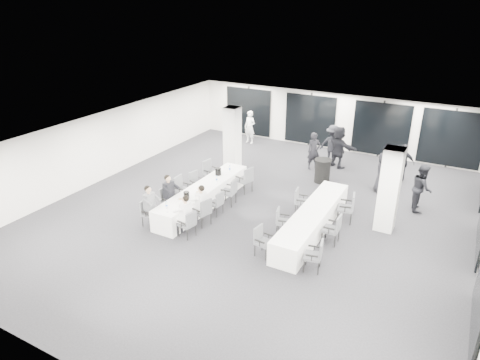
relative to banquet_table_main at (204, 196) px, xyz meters
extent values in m
cube|color=black|center=(1.97, 0.40, -0.39)|extent=(14.00, 16.00, 0.02)
cube|color=white|center=(1.97, 0.40, 2.43)|extent=(14.00, 16.00, 0.02)
cube|color=silver|center=(-5.04, 0.40, 1.02)|extent=(0.02, 16.00, 2.80)
cube|color=silver|center=(1.97, 8.41, 1.02)|extent=(14.00, 0.02, 2.80)
cube|color=silver|center=(1.97, -7.61, 1.02)|extent=(14.00, 0.02, 2.80)
cube|color=black|center=(1.97, 8.34, 0.98)|extent=(13.60, 0.06, 2.50)
cube|color=silver|center=(-0.83, 3.60, 1.02)|extent=(0.60, 0.60, 2.80)
cube|color=silver|center=(6.17, 1.40, 1.02)|extent=(0.60, 0.60, 2.80)
cube|color=white|center=(0.00, 0.00, 0.00)|extent=(0.90, 5.00, 0.75)
cube|color=white|center=(4.13, 0.10, 0.00)|extent=(0.90, 5.00, 0.75)
cylinder|color=black|center=(3.11, 4.13, 0.11)|extent=(0.62, 0.62, 0.97)
cylinder|color=black|center=(3.11, 4.13, 0.60)|extent=(0.71, 0.71, 0.02)
cube|color=#505257|center=(-0.75, -2.12, 0.05)|extent=(0.48, 0.49, 0.08)
cube|color=#505257|center=(-0.96, -2.14, 0.30)|extent=(0.10, 0.44, 0.43)
cylinder|color=black|center=(-0.96, -1.95, -0.18)|extent=(0.03, 0.03, 0.38)
cylinder|color=black|center=(-0.92, -2.32, -0.18)|extent=(0.03, 0.03, 0.38)
cylinder|color=black|center=(-0.58, -1.91, -0.18)|extent=(0.03, 0.03, 0.38)
cylinder|color=black|center=(-0.54, -2.28, -0.18)|extent=(0.03, 0.03, 0.38)
cube|color=black|center=(-0.78, -1.88, 0.21)|extent=(0.32, 0.07, 0.04)
cube|color=black|center=(-0.72, -2.35, 0.21)|extent=(0.32, 0.07, 0.04)
cube|color=#505257|center=(-0.75, -1.08, 0.06)|extent=(0.46, 0.48, 0.08)
cube|color=#505257|center=(-0.96, -1.08, 0.33)|extent=(0.07, 0.45, 0.45)
cylinder|color=black|center=(-0.95, -0.88, -0.18)|extent=(0.04, 0.04, 0.40)
cylinder|color=black|center=(-0.94, -1.27, -0.18)|extent=(0.04, 0.04, 0.40)
cylinder|color=black|center=(-0.56, -0.88, -0.18)|extent=(0.04, 0.04, 0.40)
cylinder|color=black|center=(-0.55, -1.27, -0.18)|extent=(0.04, 0.04, 0.40)
cube|color=black|center=(-0.76, -0.83, 0.23)|extent=(0.33, 0.05, 0.04)
cube|color=black|center=(-0.74, -1.32, 0.23)|extent=(0.33, 0.05, 0.04)
cube|color=#505257|center=(-0.75, -0.19, 0.11)|extent=(0.50, 0.52, 0.09)
cube|color=#505257|center=(-0.99, -0.19, 0.40)|extent=(0.07, 0.50, 0.50)
cylinder|color=black|center=(-0.97, 0.02, -0.15)|extent=(0.04, 0.04, 0.44)
cylinder|color=black|center=(-0.96, -0.41, -0.15)|extent=(0.04, 0.04, 0.44)
cylinder|color=black|center=(-0.54, 0.03, -0.15)|extent=(0.04, 0.04, 0.44)
cylinder|color=black|center=(-0.53, -0.40, -0.15)|extent=(0.04, 0.04, 0.44)
cube|color=black|center=(-0.75, 0.08, 0.29)|extent=(0.37, 0.05, 0.04)
cube|color=black|center=(-0.75, -0.46, 0.29)|extent=(0.37, 0.05, 0.04)
cube|color=#505257|center=(-0.75, 0.70, 0.05)|extent=(0.52, 0.53, 0.07)
cube|color=#505257|center=(-0.95, 0.75, 0.30)|extent=(0.15, 0.43, 0.43)
cylinder|color=black|center=(-0.89, 0.92, -0.18)|extent=(0.03, 0.03, 0.38)
cylinder|color=black|center=(-0.97, 0.56, -0.18)|extent=(0.03, 0.03, 0.38)
cylinder|color=black|center=(-0.53, 0.84, -0.18)|extent=(0.03, 0.03, 0.38)
cylinder|color=black|center=(-0.61, 0.48, -0.18)|extent=(0.03, 0.03, 0.38)
cube|color=black|center=(-0.70, 0.93, 0.20)|extent=(0.32, 0.11, 0.04)
cube|color=black|center=(-0.80, 0.47, 0.20)|extent=(0.32, 0.11, 0.04)
cube|color=#505257|center=(-0.75, 1.73, 0.10)|extent=(0.55, 0.57, 0.08)
cube|color=#505257|center=(-0.98, 1.76, 0.39)|extent=(0.13, 0.49, 0.49)
cylinder|color=black|center=(-0.93, 1.97, -0.16)|extent=(0.04, 0.04, 0.44)
cylinder|color=black|center=(-0.99, 1.55, -0.16)|extent=(0.04, 0.04, 0.44)
cylinder|color=black|center=(-0.51, 1.92, -0.16)|extent=(0.04, 0.04, 0.44)
cylinder|color=black|center=(-0.57, 1.49, -0.16)|extent=(0.04, 0.04, 0.44)
cube|color=black|center=(-0.71, 2.00, 0.28)|extent=(0.36, 0.09, 0.04)
cube|color=black|center=(-0.79, 1.47, 0.28)|extent=(0.36, 0.09, 0.04)
cube|color=#505257|center=(0.75, -2.12, 0.06)|extent=(0.51, 0.53, 0.08)
cube|color=#505257|center=(0.96, -2.16, 0.32)|extent=(0.13, 0.45, 0.44)
cylinder|color=black|center=(0.91, -2.35, -0.18)|extent=(0.03, 0.03, 0.39)
cylinder|color=black|center=(0.97, -1.97, -0.18)|extent=(0.03, 0.03, 0.39)
cylinder|color=black|center=(0.53, -2.28, -0.18)|extent=(0.03, 0.03, 0.39)
cylinder|color=black|center=(0.59, -1.90, -0.18)|extent=(0.03, 0.03, 0.39)
cube|color=black|center=(0.71, -2.36, 0.22)|extent=(0.33, 0.09, 0.04)
cube|color=black|center=(0.79, -1.89, 0.22)|extent=(0.33, 0.09, 0.04)
cube|color=#505257|center=(0.75, -1.25, 0.09)|extent=(0.58, 0.60, 0.08)
cube|color=#505257|center=(0.97, -1.31, 0.36)|extent=(0.18, 0.47, 0.47)
cylinder|color=black|center=(0.90, -1.50, -0.17)|extent=(0.04, 0.04, 0.42)
cylinder|color=black|center=(1.00, -1.11, -0.17)|extent=(0.04, 0.04, 0.42)
cylinder|color=black|center=(0.50, -1.40, -0.17)|extent=(0.04, 0.04, 0.42)
cylinder|color=black|center=(0.60, -1.00, -0.17)|extent=(0.04, 0.04, 0.42)
cube|color=black|center=(0.68, -1.50, 0.26)|extent=(0.35, 0.13, 0.04)
cube|color=black|center=(0.82, -1.01, 0.26)|extent=(0.35, 0.13, 0.04)
cube|color=#505257|center=(0.75, -0.40, 0.04)|extent=(0.46, 0.48, 0.07)
cube|color=#505257|center=(0.95, -0.42, 0.29)|extent=(0.09, 0.43, 0.42)
cylinder|color=black|center=(0.92, -0.60, -0.19)|extent=(0.03, 0.03, 0.38)
cylinder|color=black|center=(0.95, -0.23, -0.19)|extent=(0.03, 0.03, 0.38)
cylinder|color=black|center=(0.55, -0.57, -0.19)|extent=(0.03, 0.03, 0.38)
cylinder|color=black|center=(0.58, -0.20, -0.19)|extent=(0.03, 0.03, 0.38)
cube|color=black|center=(0.73, -0.63, 0.20)|extent=(0.31, 0.06, 0.04)
cube|color=black|center=(0.77, -0.17, 0.20)|extent=(0.31, 0.06, 0.04)
cube|color=#505257|center=(0.75, 0.49, 0.10)|extent=(0.54, 0.56, 0.08)
cube|color=#505257|center=(0.98, 0.52, 0.39)|extent=(0.12, 0.49, 0.49)
cylinder|color=black|center=(0.98, 0.30, -0.16)|extent=(0.04, 0.04, 0.44)
cylinder|color=black|center=(0.94, 0.73, -0.16)|extent=(0.04, 0.04, 0.44)
cylinder|color=black|center=(0.56, 0.26, -0.16)|extent=(0.04, 0.04, 0.44)
cylinder|color=black|center=(0.52, 0.68, -0.16)|extent=(0.04, 0.04, 0.44)
cube|color=black|center=(0.78, 0.23, 0.28)|extent=(0.36, 0.08, 0.04)
cube|color=black|center=(0.72, 0.76, 0.28)|extent=(0.36, 0.08, 0.04)
cube|color=#505257|center=(0.75, 1.73, 0.12)|extent=(0.62, 0.64, 0.09)
cube|color=#505257|center=(0.98, 1.67, 0.42)|extent=(0.19, 0.51, 0.51)
cylinder|color=black|center=(0.91, 1.46, -0.15)|extent=(0.04, 0.04, 0.45)
cylinder|color=black|center=(1.02, 1.89, -0.15)|extent=(0.04, 0.04, 0.45)
cylinder|color=black|center=(0.48, 1.58, -0.15)|extent=(0.04, 0.04, 0.45)
cylinder|color=black|center=(0.59, 2.00, -0.15)|extent=(0.04, 0.04, 0.45)
cube|color=black|center=(0.68, 1.47, 0.31)|extent=(0.37, 0.14, 0.04)
cube|color=black|center=(0.82, 2.00, 0.31)|extent=(0.37, 0.14, 0.04)
cube|color=#505257|center=(3.38, -1.95, 0.06)|extent=(0.50, 0.51, 0.08)
cube|color=#505257|center=(3.17, -1.93, 0.32)|extent=(0.11, 0.45, 0.44)
cylinder|color=black|center=(3.21, -1.74, -0.18)|extent=(0.03, 0.03, 0.39)
cylinder|color=black|center=(3.16, -2.12, -0.18)|extent=(0.03, 0.03, 0.39)
cylinder|color=black|center=(3.59, -1.78, -0.18)|extent=(0.03, 0.03, 0.39)
cylinder|color=black|center=(3.54, -2.17, -0.18)|extent=(0.03, 0.03, 0.39)
cube|color=black|center=(3.41, -1.71, 0.22)|extent=(0.33, 0.08, 0.04)
cube|color=black|center=(3.35, -2.19, 0.22)|extent=(0.33, 0.08, 0.04)
cube|color=#505257|center=(3.38, -0.50, 0.03)|extent=(0.51, 0.53, 0.07)
cube|color=#505257|center=(3.18, -0.55, 0.28)|extent=(0.16, 0.42, 0.42)
cylinder|color=black|center=(3.16, -0.37, -0.19)|extent=(0.03, 0.03, 0.37)
cylinder|color=black|center=(3.25, -0.72, -0.19)|extent=(0.03, 0.03, 0.37)
cylinder|color=black|center=(3.51, -0.28, -0.19)|extent=(0.03, 0.03, 0.37)
cylinder|color=black|center=(3.60, -0.63, -0.19)|extent=(0.03, 0.03, 0.37)
cube|color=black|center=(3.32, -0.28, 0.19)|extent=(0.31, 0.11, 0.04)
cube|color=black|center=(3.43, -0.72, 0.19)|extent=(0.31, 0.11, 0.04)
cube|color=#505257|center=(3.38, 1.14, 0.05)|extent=(0.50, 0.51, 0.08)
cube|color=#505257|center=(3.17, 1.11, 0.30)|extent=(0.12, 0.44, 0.43)
cylinder|color=black|center=(3.16, 1.29, -0.18)|extent=(0.03, 0.03, 0.39)
cylinder|color=black|center=(3.22, 0.92, -0.18)|extent=(0.03, 0.03, 0.39)
cylinder|color=black|center=(3.53, 1.35, -0.18)|extent=(0.03, 0.03, 0.39)
cylinder|color=black|center=(3.59, 0.98, -0.18)|extent=(0.03, 0.03, 0.39)
cube|color=black|center=(3.34, 1.37, 0.21)|extent=(0.32, 0.09, 0.04)
cube|color=black|center=(3.41, 0.91, 0.21)|extent=(0.32, 0.09, 0.04)
cube|color=#505257|center=(4.88, -1.97, 0.07)|extent=(0.54, 0.56, 0.08)
cube|color=#505257|center=(5.09, -1.92, 0.34)|extent=(0.15, 0.46, 0.46)
cylinder|color=black|center=(5.11, -2.12, -0.17)|extent=(0.04, 0.04, 0.41)
cylinder|color=black|center=(5.03, -1.73, -0.17)|extent=(0.04, 0.04, 0.41)
cylinder|color=black|center=(4.72, -2.20, -0.17)|extent=(0.04, 0.04, 0.41)
cylinder|color=black|center=(4.64, -1.81, -0.17)|extent=(0.04, 0.04, 0.41)
cube|color=black|center=(4.93, -2.21, 0.24)|extent=(0.34, 0.11, 0.04)
cube|color=black|center=(4.83, -1.72, 0.24)|extent=(0.34, 0.11, 0.04)
cube|color=#505257|center=(4.88, -0.32, 0.09)|extent=(0.48, 0.50, 0.08)
cube|color=#505257|center=(5.10, -0.32, 0.36)|extent=(0.07, 0.47, 0.47)
cylinder|color=black|center=(5.09, -0.53, -0.16)|extent=(0.04, 0.04, 0.42)
cylinder|color=black|center=(5.08, -0.12, -0.16)|extent=(0.04, 0.04, 0.42)
cylinder|color=black|center=(4.67, -0.53, -0.16)|extent=(0.04, 0.04, 0.42)
cylinder|color=black|center=(4.67, -0.12, -0.16)|extent=(0.04, 0.04, 0.42)
cube|color=black|center=(4.88, -0.58, 0.26)|extent=(0.35, 0.05, 0.04)
cube|color=black|center=(4.87, -0.07, 0.26)|extent=(0.35, 0.05, 0.04)
cube|color=#505257|center=(4.88, 1.24, 0.12)|extent=(0.60, 0.62, 0.09)
cube|color=#505257|center=(5.11, 1.29, 0.41)|extent=(0.17, 0.50, 0.50)
cylinder|color=black|center=(5.14, 1.07, -0.15)|extent=(0.04, 0.04, 0.45)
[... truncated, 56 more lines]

